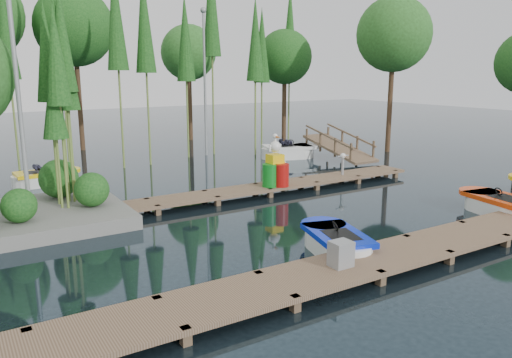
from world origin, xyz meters
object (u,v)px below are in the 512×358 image
boat_red (500,206)px  utility_cabinet (341,254)px  yellow_barrel (278,173)px  drum_cluster (276,170)px  boat_blue (336,243)px  boat_yellow_far (44,178)px

boat_red → utility_cabinet: size_ratio=5.24×
yellow_barrel → drum_cluster: bearing=-137.0°
boat_red → yellow_barrel: yellow_barrel is taller
boat_red → utility_cabinet: (-7.32, -1.15, 0.31)m
boat_blue → drum_cluster: size_ratio=1.48×
yellow_barrel → boat_yellow_far: bearing=140.7°
boat_red → boat_yellow_far: (-11.02, 11.49, 0.01)m
boat_blue → boat_red: bearing=14.7°
boat_red → utility_cabinet: utility_cabinet is taller
utility_cabinet → yellow_barrel: size_ratio=0.67×
yellow_barrel → utility_cabinet: bearing=-114.4°
utility_cabinet → drum_cluster: (3.02, 6.85, 0.27)m
drum_cluster → boat_red: bearing=-53.0°
boat_blue → yellow_barrel: yellow_barrel is taller
boat_yellow_far → drum_cluster: drum_cluster is taller
boat_red → yellow_barrel: (-4.14, 5.85, 0.44)m
boat_blue → boat_yellow_far: bearing=127.7°
boat_blue → boat_yellow_far: boat_yellow_far is taller
boat_red → boat_yellow_far: size_ratio=1.10×
utility_cabinet → yellow_barrel: 7.69m
boat_yellow_far → yellow_barrel: boat_yellow_far is taller
yellow_barrel → drum_cluster: size_ratio=0.44×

